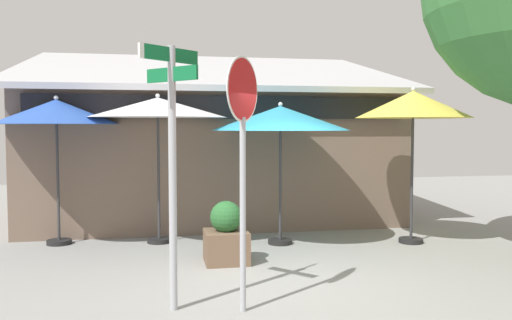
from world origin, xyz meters
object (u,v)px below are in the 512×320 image
at_px(patio_umbrella_mustard_far_right, 413,106).
at_px(sidewalk_planter, 226,236).
at_px(patio_umbrella_ivory_center, 158,109).
at_px(stop_sign, 243,136).
at_px(patio_umbrella_royal_blue_left, 56,113).
at_px(patio_umbrella_teal_right, 280,119).
at_px(street_sign_post, 172,151).

distance_m(patio_umbrella_mustard_far_right, sidewalk_planter, 4.18).
bearing_deg(patio_umbrella_ivory_center, sidewalk_planter, -58.95).
bearing_deg(sidewalk_planter, stop_sign, -92.74).
height_order(stop_sign, patio_umbrella_royal_blue_left, stop_sign).
relative_size(patio_umbrella_teal_right, sidewalk_planter, 2.65).
height_order(stop_sign, patio_umbrella_mustard_far_right, stop_sign).
bearing_deg(patio_umbrella_teal_right, street_sign_post, -122.31).
distance_m(patio_umbrella_royal_blue_left, sidewalk_planter, 3.90).
distance_m(patio_umbrella_royal_blue_left, patio_umbrella_mustard_far_right, 6.42).
bearing_deg(patio_umbrella_mustard_far_right, patio_umbrella_teal_right, 171.50).
bearing_deg(patio_umbrella_ivory_center, stop_sign, -77.02).
distance_m(street_sign_post, patio_umbrella_teal_right, 3.83).
bearing_deg(patio_umbrella_teal_right, patio_umbrella_ivory_center, 166.36).
xyz_separation_m(street_sign_post, patio_umbrella_mustard_far_right, (4.42, 2.86, 0.67)).
xyz_separation_m(patio_umbrella_teal_right, sidewalk_planter, (-1.14, -1.16, -1.85)).
distance_m(street_sign_post, sidewalk_planter, 2.65).
xyz_separation_m(street_sign_post, patio_umbrella_teal_right, (2.03, 3.22, 0.42)).
height_order(street_sign_post, patio_umbrella_teal_right, street_sign_post).
xyz_separation_m(street_sign_post, patio_umbrella_royal_blue_left, (-1.91, 3.94, 0.53)).
xyz_separation_m(stop_sign, patio_umbrella_royal_blue_left, (-2.69, 4.14, 0.36)).
bearing_deg(patio_umbrella_royal_blue_left, street_sign_post, -64.13).
height_order(patio_umbrella_teal_right, sidewalk_planter, patio_umbrella_teal_right).
xyz_separation_m(patio_umbrella_teal_right, patio_umbrella_mustard_far_right, (2.38, -0.36, 0.24)).
bearing_deg(stop_sign, street_sign_post, 165.74).
relative_size(patio_umbrella_ivory_center, sidewalk_planter, 2.81).
height_order(stop_sign, sidewalk_planter, stop_sign).
bearing_deg(street_sign_post, patio_umbrella_royal_blue_left, 115.87).
relative_size(street_sign_post, patio_umbrella_royal_blue_left, 1.13).
bearing_deg(stop_sign, patio_umbrella_teal_right, 69.90).
distance_m(patio_umbrella_royal_blue_left, patio_umbrella_teal_right, 4.01).
xyz_separation_m(street_sign_post, patio_umbrella_ivory_center, (-0.12, 3.74, 0.61)).
height_order(street_sign_post, patio_umbrella_ivory_center, street_sign_post).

